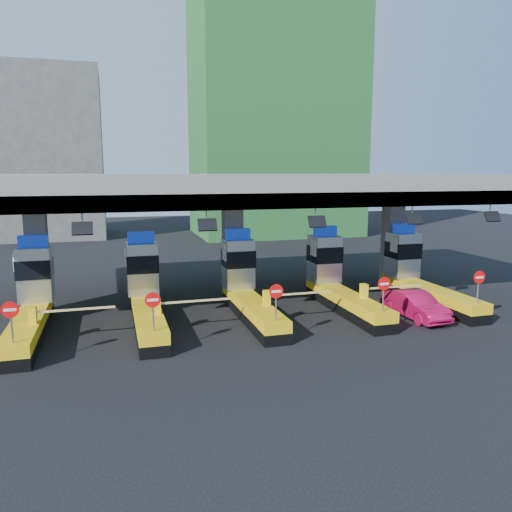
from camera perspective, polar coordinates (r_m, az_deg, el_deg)
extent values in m
plane|color=black|center=(25.44, -1.04, -6.64)|extent=(120.00, 120.00, 0.00)
cube|color=slate|center=(27.35, -2.74, 7.77)|extent=(28.00, 12.00, 1.50)
cube|color=#4C4C49|center=(21.87, 0.78, 6.30)|extent=(28.00, 0.60, 0.70)
cube|color=slate|center=(27.18, -23.64, -0.45)|extent=(1.00, 1.00, 5.50)
cube|color=slate|center=(27.68, -2.68, 0.51)|extent=(1.00, 1.00, 5.50)
cube|color=slate|center=(31.52, 15.28, 1.28)|extent=(1.00, 1.00, 5.50)
cylinder|color=slate|center=(20.99, -19.25, 4.00)|extent=(0.06, 0.06, 0.50)
cube|color=black|center=(20.83, -19.23, 2.99)|extent=(0.80, 0.38, 0.54)
cylinder|color=slate|center=(21.32, -5.68, 4.56)|extent=(0.06, 0.06, 0.50)
cube|color=black|center=(21.16, -5.57, 3.57)|extent=(0.80, 0.38, 0.54)
cylinder|color=slate|center=(22.77, 6.82, 4.85)|extent=(0.06, 0.06, 0.50)
cube|color=black|center=(22.62, 7.01, 3.92)|extent=(0.80, 0.38, 0.54)
cylinder|color=slate|center=(25.14, 17.41, 4.91)|extent=(0.06, 0.06, 0.50)
cube|color=black|center=(25.01, 17.63, 4.07)|extent=(0.80, 0.38, 0.54)
cylinder|color=slate|center=(27.88, 25.18, 4.86)|extent=(0.06, 0.06, 0.50)
cube|color=black|center=(27.76, 25.40, 4.10)|extent=(0.80, 0.38, 0.54)
cube|color=black|center=(23.87, -24.45, -7.98)|extent=(1.20, 8.00, 0.50)
cube|color=#E5B70C|center=(23.73, -24.53, -6.83)|extent=(1.20, 8.00, 0.50)
cube|color=#9EA3A8|center=(26.08, -23.91, -1.87)|extent=(1.50, 1.50, 2.60)
cube|color=black|center=(26.01, -23.96, -1.23)|extent=(1.56, 1.56, 0.90)
cube|color=#0C2DBF|center=(25.84, -24.14, 1.57)|extent=(1.30, 0.35, 0.55)
cube|color=white|center=(25.79, -25.85, -0.54)|extent=(0.06, 0.70, 0.90)
cylinder|color=slate|center=(20.07, -26.15, -7.16)|extent=(0.07, 0.07, 1.30)
cylinder|color=red|center=(19.89, -26.29, -5.53)|extent=(0.60, 0.04, 0.60)
cube|color=white|center=(19.87, -26.30, -5.55)|extent=(0.42, 0.02, 0.10)
cube|color=#E5B70C|center=(22.38, -24.17, -6.16)|extent=(0.30, 0.35, 0.70)
cube|color=white|center=(22.17, -19.95, -5.77)|extent=(3.20, 0.08, 0.08)
cube|color=black|center=(23.63, -12.27, -7.50)|extent=(1.20, 8.00, 0.50)
cube|color=#E5B70C|center=(23.49, -12.32, -6.33)|extent=(1.20, 8.00, 0.50)
cube|color=#9EA3A8|center=(25.87, -12.88, -1.37)|extent=(1.50, 1.50, 2.60)
cube|color=black|center=(25.79, -12.90, -0.72)|extent=(1.56, 1.56, 0.90)
cube|color=#0C2DBF|center=(25.62, -13.01, 2.10)|extent=(1.30, 0.35, 0.55)
cube|color=white|center=(25.42, -14.69, -0.03)|extent=(0.06, 0.70, 0.90)
cylinder|color=slate|center=(19.79, -11.67, -6.59)|extent=(0.07, 0.07, 1.30)
cylinder|color=red|center=(19.61, -11.72, -4.93)|extent=(0.60, 0.04, 0.60)
cube|color=white|center=(19.58, -11.71, -4.95)|extent=(0.42, 0.02, 0.10)
cube|color=#E5B70C|center=(22.20, -11.25, -5.62)|extent=(0.30, 0.35, 0.70)
cube|color=white|center=(22.37, -7.03, -5.13)|extent=(3.20, 0.08, 0.08)
cube|color=black|center=(24.44, -0.42, -6.71)|extent=(1.20, 8.00, 0.50)
cube|color=#E5B70C|center=(24.31, -0.42, -5.57)|extent=(1.20, 8.00, 0.50)
cube|color=#9EA3A8|center=(26.61, -2.07, -0.84)|extent=(1.50, 1.50, 2.60)
cube|color=black|center=(26.53, -2.06, -0.21)|extent=(1.56, 1.56, 0.90)
cube|color=#0C2DBF|center=(26.37, -2.09, 2.54)|extent=(1.30, 0.35, 0.55)
cube|color=white|center=(26.02, -3.63, 0.48)|extent=(0.06, 0.70, 0.90)
cylinder|color=slate|center=(20.75, 2.29, -5.65)|extent=(0.07, 0.07, 1.30)
cylinder|color=red|center=(20.57, 2.33, -4.06)|extent=(0.60, 0.04, 0.60)
cube|color=white|center=(20.55, 2.35, -4.07)|extent=(0.42, 0.02, 0.10)
cube|color=#E5B70C|center=(23.14, 1.22, -4.82)|extent=(0.30, 0.35, 0.70)
cube|color=white|center=(23.65, 5.05, -4.29)|extent=(3.20, 0.08, 0.08)
cube|color=black|center=(26.19, 10.21, -5.75)|extent=(1.20, 8.00, 0.50)
cube|color=#E5B70C|center=(26.07, 10.25, -4.69)|extent=(1.20, 8.00, 0.50)
cube|color=#9EA3A8|center=(28.23, 7.82, -0.32)|extent=(1.50, 1.50, 2.60)
cube|color=black|center=(28.16, 7.85, 0.27)|extent=(1.56, 1.56, 0.90)
cube|color=#0C2DBF|center=(28.00, 7.89, 2.86)|extent=(1.30, 0.35, 0.55)
cube|color=white|center=(27.53, 6.58, 0.93)|extent=(0.06, 0.70, 0.90)
cylinder|color=slate|center=(22.79, 14.34, -4.56)|extent=(0.07, 0.07, 1.30)
cylinder|color=red|center=(22.63, 14.44, -3.10)|extent=(0.60, 0.04, 0.60)
cube|color=white|center=(22.61, 14.47, -3.12)|extent=(0.42, 0.02, 0.10)
cube|color=#E5B70C|center=(25.05, 12.23, -3.92)|extent=(0.30, 0.35, 0.70)
cube|color=white|center=(25.84, 15.46, -3.41)|extent=(3.20, 0.08, 0.08)
cube|color=black|center=(28.72, 19.22, -4.78)|extent=(1.20, 8.00, 0.50)
cube|color=#E5B70C|center=(28.61, 19.28, -3.81)|extent=(1.20, 8.00, 0.50)
cube|color=#9EA3A8|center=(30.59, 16.41, 0.13)|extent=(1.50, 1.50, 2.60)
cube|color=black|center=(30.52, 16.46, 0.68)|extent=(1.56, 1.56, 0.90)
cube|color=#0C2DBF|center=(30.38, 16.55, 3.08)|extent=(1.30, 0.35, 0.55)
cube|color=white|center=(29.81, 15.49, 1.30)|extent=(0.06, 0.70, 0.90)
cylinder|color=slate|center=(25.65, 24.03, -3.54)|extent=(0.07, 0.07, 1.30)
cylinder|color=red|center=(25.51, 24.17, -2.24)|extent=(0.60, 0.04, 0.60)
cube|color=white|center=(25.49, 24.20, -2.25)|extent=(0.42, 0.02, 0.10)
cube|color=#E5B70C|center=(27.75, 21.36, -3.06)|extent=(0.30, 0.35, 0.70)
cube|color=white|center=(28.75, 23.99, -2.61)|extent=(3.20, 0.08, 0.08)
cube|color=#1E5926|center=(58.96, 2.16, 16.23)|extent=(18.00, 12.00, 28.00)
cube|color=#4C4C49|center=(60.10, -23.91, 10.53)|extent=(14.00, 10.00, 18.00)
imported|color=#B70E40|center=(25.81, 17.73, -5.34)|extent=(1.59, 4.08, 1.32)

